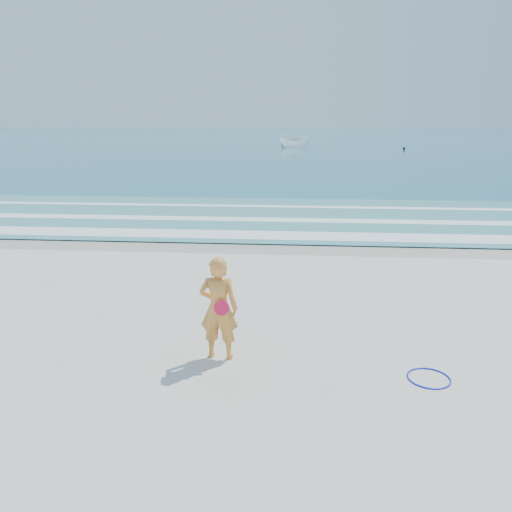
{
  "coord_description": "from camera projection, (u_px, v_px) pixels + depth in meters",
  "views": [
    {
      "loc": [
        1.19,
        -7.61,
        4.24
      ],
      "look_at": [
        0.25,
        4.0,
        1.0
      ],
      "focal_mm": 35.0,
      "sensor_mm": 36.0,
      "label": 1
    }
  ],
  "objects": [
    {
      "name": "ocean",
      "position": [
        292.0,
        137.0,
        109.36
      ],
      "size": [
        400.0,
        190.0,
        0.04
      ],
      "primitive_type": "cube",
      "color": "#19727F",
      "rests_on": "ground"
    },
    {
      "name": "buoy",
      "position": [
        404.0,
        148.0,
        67.23
      ],
      "size": [
        0.37,
        0.37,
        0.37
      ],
      "primitive_type": "sphere",
      "color": "black",
      "rests_on": "ocean"
    },
    {
      "name": "wet_sand",
      "position": [
        260.0,
        245.0,
        17.18
      ],
      "size": [
        400.0,
        2.4,
        0.0
      ],
      "primitive_type": "cube",
      "color": "#B2A893",
      "rests_on": "ground"
    },
    {
      "name": "foam_mid",
      "position": [
        268.0,
        220.0,
        21.19
      ],
      "size": [
        400.0,
        0.9,
        0.01
      ],
      "primitive_type": "cube",
      "color": "white",
      "rests_on": "shallow"
    },
    {
      "name": "ground",
      "position": [
        222.0,
        374.0,
        8.53
      ],
      "size": [
        400.0,
        400.0,
        0.0
      ],
      "primitive_type": "plane",
      "color": "silver",
      "rests_on": "ground"
    },
    {
      "name": "shallow",
      "position": [
        269.0,
        216.0,
        21.97
      ],
      "size": [
        400.0,
        10.0,
        0.01
      ],
      "primitive_type": "cube",
      "color": "#59B7AD",
      "rests_on": "ocean"
    },
    {
      "name": "woman",
      "position": [
        219.0,
        308.0,
        8.89
      ],
      "size": [
        0.72,
        0.5,
        1.91
      ],
      "color": "orange",
      "rests_on": "ground"
    },
    {
      "name": "foam_far",
      "position": [
        271.0,
        206.0,
        24.36
      ],
      "size": [
        400.0,
        0.6,
        0.01
      ],
      "primitive_type": "cube",
      "color": "white",
      "rests_on": "shallow"
    },
    {
      "name": "hoop",
      "position": [
        429.0,
        378.0,
        8.38
      ],
      "size": [
        0.75,
        0.75,
        0.03
      ],
      "primitive_type": "torus",
      "rotation": [
        0.0,
        0.0,
        -0.05
      ],
      "color": "#0C1ADF",
      "rests_on": "ground"
    },
    {
      "name": "boat",
      "position": [
        295.0,
        141.0,
        72.4
      ],
      "size": [
        4.91,
        2.43,
        1.82
      ],
      "primitive_type": "imported",
      "rotation": [
        0.0,
        0.0,
        1.72
      ],
      "color": "white",
      "rests_on": "ocean"
    },
    {
      "name": "foam_near",
      "position": [
        263.0,
        235.0,
        18.41
      ],
      "size": [
        400.0,
        1.4,
        0.01
      ],
      "primitive_type": "cube",
      "color": "white",
      "rests_on": "shallow"
    }
  ]
}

